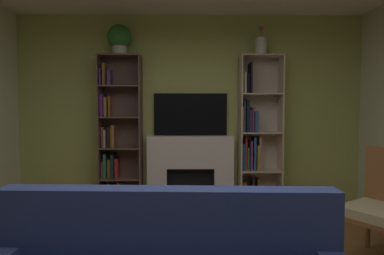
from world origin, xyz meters
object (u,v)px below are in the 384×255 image
object	(u,v)px
coffee_table	(169,253)
bookshelf_left	(117,141)
bookshelf_right	(255,139)
vase_with_flowers	(261,46)
tv	(190,114)
potted_plant	(120,38)
fireplace	(190,170)

from	to	relation	value
coffee_table	bookshelf_left	bearing A→B (deg)	109.54
bookshelf_right	vase_with_flowers	xyz separation A→B (m)	(0.07, -0.03, 1.29)
tv	potted_plant	xyz separation A→B (m)	(-0.97, -0.12, 1.04)
tv	coffee_table	bearing A→B (deg)	-93.92
vase_with_flowers	coffee_table	xyz separation A→B (m)	(-1.15, -2.40, -1.89)
tv	bookshelf_left	world-z (taller)	bookshelf_left
fireplace	potted_plant	bearing A→B (deg)	-177.15
fireplace	bookshelf_right	xyz separation A→B (m)	(0.90, -0.01, 0.45)
tv	vase_with_flowers	bearing A→B (deg)	-7.02
bookshelf_right	coffee_table	size ratio (longest dim) A/B	2.66
potted_plant	vase_with_flowers	bearing A→B (deg)	0.00
bookshelf_left	coffee_table	distance (m)	2.65
bookshelf_right	coffee_table	xyz separation A→B (m)	(-1.08, -2.43, -0.60)
potted_plant	coffee_table	size ratio (longest dim) A/B	0.52
tv	vase_with_flowers	world-z (taller)	vase_with_flowers
tv	potted_plant	distance (m)	1.43
potted_plant	bookshelf_right	bearing A→B (deg)	1.03
vase_with_flowers	fireplace	bearing A→B (deg)	177.16
fireplace	bookshelf_right	size ratio (longest dim) A/B	0.62
fireplace	coffee_table	distance (m)	2.45
potted_plant	vase_with_flowers	xyz separation A→B (m)	(1.95, 0.00, -0.10)
tv	vase_with_flowers	xyz separation A→B (m)	(0.97, -0.12, 0.95)
fireplace	potted_plant	world-z (taller)	potted_plant
tv	bookshelf_left	bearing A→B (deg)	-175.54
bookshelf_left	potted_plant	distance (m)	1.41
potted_plant	vase_with_flowers	distance (m)	1.95
fireplace	coffee_table	bearing A→B (deg)	-94.04
bookshelf_left	coffee_table	xyz separation A→B (m)	(0.86, -2.44, -0.57)
fireplace	tv	bearing A→B (deg)	90.00
tv	coffee_table	xyz separation A→B (m)	(-0.17, -2.52, -0.94)
bookshelf_right	potted_plant	size ratio (longest dim) A/B	5.12
fireplace	bookshelf_left	size ratio (longest dim) A/B	0.62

